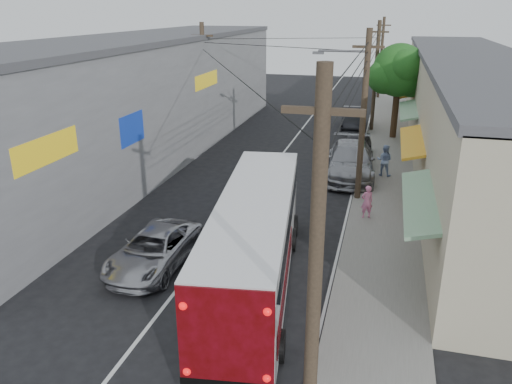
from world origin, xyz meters
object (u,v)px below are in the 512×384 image
(parked_suv, at_px, (351,161))
(pedestrian_far, at_px, (384,160))
(coach_bus, at_px, (255,240))
(pedestrian_near, at_px, (367,202))
(jeepney, at_px, (154,250))
(parked_car_mid, at_px, (356,147))
(parked_car_far, at_px, (354,118))

(parked_suv, relative_size, pedestrian_far, 3.61)
(coach_bus, height_order, pedestrian_near, coach_bus)
(pedestrian_far, bearing_deg, pedestrian_near, 94.76)
(jeepney, relative_size, pedestrian_near, 3.23)
(jeepney, xyz_separation_m, parked_car_mid, (6.00, 15.81, 0.10))
(pedestrian_near, bearing_deg, parked_car_mid, -107.28)
(parked_suv, relative_size, pedestrian_near, 4.23)
(parked_suv, distance_m, pedestrian_far, 1.82)
(parked_car_mid, bearing_deg, pedestrian_far, -62.62)
(jeepney, bearing_deg, pedestrian_near, 42.83)
(parked_suv, xyz_separation_m, parked_car_far, (-0.74, 11.86, -0.10))
(parked_car_mid, bearing_deg, coach_bus, -98.24)
(coach_bus, distance_m, pedestrian_far, 13.34)
(coach_bus, xyz_separation_m, pedestrian_near, (3.33, 6.48, -0.77))
(coach_bus, distance_m, jeepney, 3.93)
(parked_car_far, distance_m, pedestrian_far, 11.85)
(parked_suv, height_order, pedestrian_far, pedestrian_far)
(parked_suv, height_order, pedestrian_near, parked_suv)
(pedestrian_far, bearing_deg, coach_bus, 83.08)
(jeepney, distance_m, parked_car_mid, 16.91)
(coach_bus, height_order, parked_car_far, coach_bus)
(parked_car_mid, bearing_deg, parked_suv, -91.35)
(parked_car_mid, distance_m, pedestrian_far, 3.74)
(parked_suv, relative_size, parked_car_mid, 1.39)
(jeepney, xyz_separation_m, parked_suv, (5.94, 12.22, 0.24))
(coach_bus, bearing_deg, pedestrian_near, 54.83)
(pedestrian_near, bearing_deg, parked_suv, -102.75)
(jeepney, relative_size, parked_car_mid, 1.06)
(parked_suv, bearing_deg, jeepney, -119.89)
(pedestrian_far, bearing_deg, parked_car_far, -67.32)
(coach_bus, height_order, parked_car_mid, coach_bus)
(coach_bus, xyz_separation_m, parked_suv, (2.14, 12.45, -0.72))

